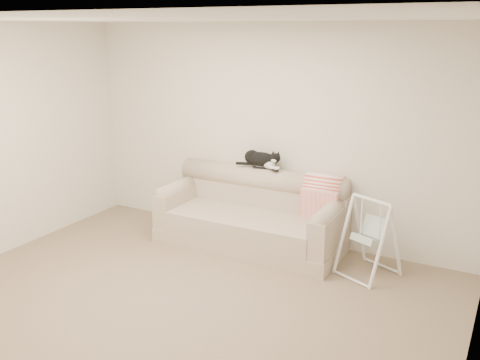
# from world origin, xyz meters

# --- Properties ---
(ground_plane) EXTENTS (5.00, 5.00, 0.00)m
(ground_plane) POSITION_xyz_m (0.00, 0.00, 0.00)
(ground_plane) COLOR #796A54
(ground_plane) RESTS_ON ground
(room_shell) EXTENTS (5.04, 4.04, 2.60)m
(room_shell) POSITION_xyz_m (0.00, 0.00, 1.53)
(room_shell) COLOR beige
(room_shell) RESTS_ON ground
(sofa) EXTENTS (2.20, 0.93, 0.90)m
(sofa) POSITION_xyz_m (-0.06, 1.62, 0.35)
(sofa) COLOR tan
(sofa) RESTS_ON ground
(remote_a) EXTENTS (0.19, 0.07, 0.03)m
(remote_a) POSITION_xyz_m (-0.08, 1.85, 0.91)
(remote_a) COLOR black
(remote_a) RESTS_ON sofa
(remote_b) EXTENTS (0.17, 0.14, 0.02)m
(remote_b) POSITION_xyz_m (0.11, 1.83, 0.91)
(remote_b) COLOR black
(remote_b) RESTS_ON sofa
(tuxedo_cat) EXTENTS (0.58, 0.23, 0.23)m
(tuxedo_cat) POSITION_xyz_m (-0.07, 1.86, 1.01)
(tuxedo_cat) COLOR black
(tuxedo_cat) RESTS_ON sofa
(throw_blanket) EXTENTS (0.43, 0.38, 0.58)m
(throw_blanket) POSITION_xyz_m (0.74, 1.84, 0.72)
(throw_blanket) COLOR #E24130
(throw_blanket) RESTS_ON sofa
(baby_swing) EXTENTS (0.69, 0.71, 0.85)m
(baby_swing) POSITION_xyz_m (1.39, 1.47, 0.42)
(baby_swing) COLOR white
(baby_swing) RESTS_ON ground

